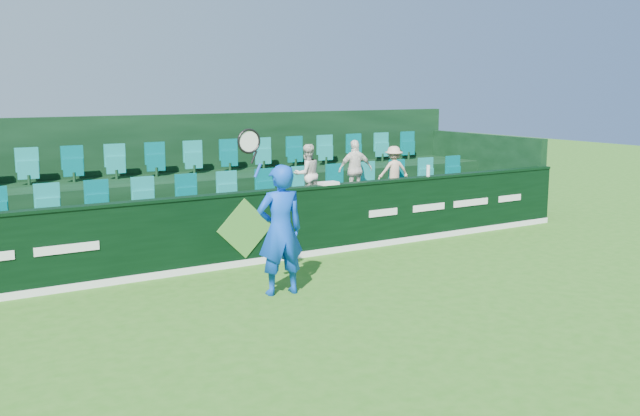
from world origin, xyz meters
TOP-DOWN VIEW (x-y plane):
  - ground at (0.00, 0.00)m, footprint 60.00×60.00m
  - sponsor_hoarding at (0.00, 4.00)m, footprint 16.00×0.25m
  - stand_tier_front at (0.00, 5.10)m, footprint 16.00×2.00m
  - stand_tier_back at (0.00, 7.00)m, footprint 16.00×1.80m
  - stand_rear at (0.00, 7.44)m, footprint 16.00×4.10m
  - seat_row_front at (0.00, 5.50)m, footprint 13.50×0.50m
  - seat_row_back at (0.00, 7.30)m, footprint 13.50×0.50m
  - tennis_player at (-0.29, 2.02)m, footprint 1.21×0.57m
  - spectator_left at (2.04, 5.12)m, footprint 0.62×0.49m
  - spectator_middle at (3.25, 5.12)m, footprint 0.81×0.50m
  - spectator_right at (4.29, 5.12)m, footprint 0.79×0.57m
  - towel at (1.85, 4.00)m, footprint 0.36×0.24m
  - drinks_bottle at (4.35, 4.00)m, footprint 0.08×0.08m

SIDE VIEW (x-z plane):
  - ground at x=0.00m, z-range 0.00..0.00m
  - stand_tier_front at x=0.00m, z-range 0.00..0.80m
  - stand_tier_back at x=0.00m, z-range 0.00..1.30m
  - sponsor_hoarding at x=0.00m, z-range 0.00..1.35m
  - tennis_player at x=-0.29m, z-range -0.31..2.38m
  - seat_row_front at x=0.00m, z-range 0.80..1.40m
  - stand_rear at x=0.00m, z-range -0.08..2.52m
  - spectator_right at x=4.29m, z-range 0.80..1.91m
  - towel at x=1.85m, z-range 1.35..1.40m
  - spectator_left at x=2.04m, z-range 0.80..2.05m
  - spectator_middle at x=3.25m, z-range 0.80..2.09m
  - drinks_bottle at x=4.35m, z-range 1.35..1.59m
  - seat_row_back at x=0.00m, z-range 1.30..1.90m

